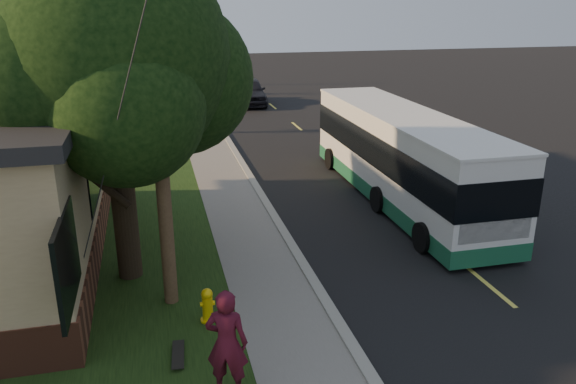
{
  "coord_description": "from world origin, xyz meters",
  "views": [
    {
      "loc": [
        -3.4,
        -10.25,
        6.41
      ],
      "look_at": [
        -0.02,
        3.54,
        1.5
      ],
      "focal_mm": 35.0,
      "sensor_mm": 36.0,
      "label": 1
    }
  ],
  "objects_px": {
    "traffic_signal": "(199,44)",
    "utility_pole": "(156,95)",
    "bare_tree_far": "(154,66)",
    "fire_hydrant": "(207,305)",
    "bare_tree_near": "(148,91)",
    "transit_bus": "(402,155)",
    "leafy_tree": "(111,59)",
    "skateboard_main": "(178,355)",
    "distant_car": "(249,91)",
    "skateboarder": "(227,343)"
  },
  "relations": [
    {
      "from": "skateboard_main",
      "to": "distant_car",
      "type": "bearing_deg",
      "value": 77.17
    },
    {
      "from": "bare_tree_far",
      "to": "skateboarder",
      "type": "height_order",
      "value": "bare_tree_far"
    },
    {
      "from": "utility_pole",
      "to": "bare_tree_far",
      "type": "relative_size",
      "value": 2.25
    },
    {
      "from": "bare_tree_far",
      "to": "skateboard_main",
      "type": "height_order",
      "value": "bare_tree_far"
    },
    {
      "from": "leafy_tree",
      "to": "transit_bus",
      "type": "height_order",
      "value": "leafy_tree"
    },
    {
      "from": "distant_car",
      "to": "skateboarder",
      "type": "bearing_deg",
      "value": -96.36
    },
    {
      "from": "bare_tree_far",
      "to": "traffic_signal",
      "type": "distance_m",
      "value": 5.44
    },
    {
      "from": "leafy_tree",
      "to": "skateboard_main",
      "type": "relative_size",
      "value": 8.57
    },
    {
      "from": "leafy_tree",
      "to": "distant_car",
      "type": "distance_m",
      "value": 23.89
    },
    {
      "from": "distant_car",
      "to": "fire_hydrant",
      "type": "bearing_deg",
      "value": -97.55
    },
    {
      "from": "utility_pole",
      "to": "skateboarder",
      "type": "distance_m",
      "value": 4.96
    },
    {
      "from": "bare_tree_far",
      "to": "fire_hydrant",
      "type": "bearing_deg",
      "value": -89.24
    },
    {
      "from": "bare_tree_far",
      "to": "transit_bus",
      "type": "bearing_deg",
      "value": -72.68
    },
    {
      "from": "utility_pole",
      "to": "skateboard_main",
      "type": "relative_size",
      "value": 9.97
    },
    {
      "from": "traffic_signal",
      "to": "skateboarder",
      "type": "distance_m",
      "value": 36.52
    },
    {
      "from": "fire_hydrant",
      "to": "leafy_tree",
      "type": "distance_m",
      "value": 5.65
    },
    {
      "from": "fire_hydrant",
      "to": "bare_tree_far",
      "type": "bearing_deg",
      "value": 90.76
    },
    {
      "from": "bare_tree_far",
      "to": "transit_bus",
      "type": "height_order",
      "value": "bare_tree_far"
    },
    {
      "from": "leafy_tree",
      "to": "distant_car",
      "type": "height_order",
      "value": "leafy_tree"
    },
    {
      "from": "distant_car",
      "to": "traffic_signal",
      "type": "bearing_deg",
      "value": 108.26
    },
    {
      "from": "transit_bus",
      "to": "skateboarder",
      "type": "bearing_deg",
      "value": -129.47
    },
    {
      "from": "bare_tree_far",
      "to": "skateboard_main",
      "type": "xyz_separation_m",
      "value": [
        -0.28,
        -31.14,
        -1.87
      ]
    },
    {
      "from": "leafy_tree",
      "to": "skateboarder",
      "type": "distance_m",
      "value": 6.68
    },
    {
      "from": "bare_tree_near",
      "to": "distant_car",
      "type": "relative_size",
      "value": 0.88
    },
    {
      "from": "bare_tree_near",
      "to": "bare_tree_far",
      "type": "bearing_deg",
      "value": 87.61
    },
    {
      "from": "skateboarder",
      "to": "skateboard_main",
      "type": "distance_m",
      "value": 1.69
    },
    {
      "from": "leafy_tree",
      "to": "transit_bus",
      "type": "distance_m",
      "value": 9.96
    },
    {
      "from": "skateboarder",
      "to": "distant_car",
      "type": "height_order",
      "value": "skateboarder"
    },
    {
      "from": "leafy_tree",
      "to": "skateboard_main",
      "type": "height_order",
      "value": "leafy_tree"
    },
    {
      "from": "utility_pole",
      "to": "distant_car",
      "type": "height_order",
      "value": "utility_pole"
    },
    {
      "from": "utility_pole",
      "to": "bare_tree_far",
      "type": "bearing_deg",
      "value": 89.4
    },
    {
      "from": "utility_pole",
      "to": "transit_bus",
      "type": "relative_size",
      "value": 0.83
    },
    {
      "from": "leafy_tree",
      "to": "fire_hydrant",
      "type": "bearing_deg",
      "value": -59.33
    },
    {
      "from": "utility_pole",
      "to": "bare_tree_near",
      "type": "bearing_deg",
      "value": 90.66
    },
    {
      "from": "bare_tree_near",
      "to": "skateboarder",
      "type": "xyz_separation_m",
      "value": [
        1.0,
        -20.33,
        -1.11
      ]
    },
    {
      "from": "leafy_tree",
      "to": "transit_bus",
      "type": "bearing_deg",
      "value": 21.85
    },
    {
      "from": "fire_hydrant",
      "to": "bare_tree_near",
      "type": "distance_m",
      "value": 18.1
    },
    {
      "from": "bare_tree_near",
      "to": "bare_tree_far",
      "type": "xyz_separation_m",
      "value": [
        0.5,
        12.0,
        -0.15
      ]
    },
    {
      "from": "utility_pole",
      "to": "skateboarder",
      "type": "bearing_deg",
      "value": -76.39
    },
    {
      "from": "bare_tree_near",
      "to": "bare_tree_far",
      "type": "distance_m",
      "value": 12.01
    },
    {
      "from": "bare_tree_near",
      "to": "bare_tree_far",
      "type": "height_order",
      "value": "bare_tree_near"
    },
    {
      "from": "fire_hydrant",
      "to": "traffic_signal",
      "type": "xyz_separation_m",
      "value": [
        3.1,
        34.0,
        2.73
      ]
    },
    {
      "from": "skateboarder",
      "to": "skateboard_main",
      "type": "height_order",
      "value": "skateboarder"
    },
    {
      "from": "fire_hydrant",
      "to": "leafy_tree",
      "type": "height_order",
      "value": "leafy_tree"
    },
    {
      "from": "fire_hydrant",
      "to": "skateboarder",
      "type": "relative_size",
      "value": 0.38
    },
    {
      "from": "utility_pole",
      "to": "leafy_tree",
      "type": "xyz_separation_m",
      "value": [
        -0.87,
        1.66,
        0.54
      ]
    },
    {
      "from": "traffic_signal",
      "to": "skateboarder",
      "type": "height_order",
      "value": "traffic_signal"
    },
    {
      "from": "leafy_tree",
      "to": "skateboard_main",
      "type": "xyz_separation_m",
      "value": [
        0.89,
        -3.79,
        -5.03
      ]
    },
    {
      "from": "traffic_signal",
      "to": "utility_pole",
      "type": "bearing_deg",
      "value": -96.58
    },
    {
      "from": "bare_tree_near",
      "to": "transit_bus",
      "type": "distance_m",
      "value": 14.32
    }
  ]
}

